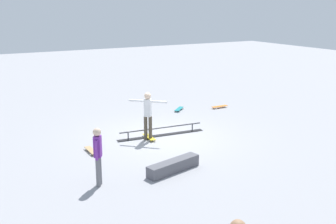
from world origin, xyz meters
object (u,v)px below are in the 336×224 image
object	(u,v)px
bystander_purple_shirt	(98,153)
loose_skateboard_natural	(91,150)
skateboard_main	(149,137)
skate_ledge	(173,166)
grind_rail	(161,132)
skater_main	(148,113)
loose_skateboard_teal	(179,109)
loose_skateboard_orange	(220,106)

from	to	relation	value
bystander_purple_shirt	loose_skateboard_natural	world-z (taller)	bystander_purple_shirt
skateboard_main	bystander_purple_shirt	distance (m)	4.04
skate_ledge	loose_skateboard_natural	size ratio (longest dim) A/B	2.18
skateboard_main	loose_skateboard_natural	world-z (taller)	same
grind_rail	bystander_purple_shirt	distance (m)	4.55
skater_main	skateboard_main	size ratio (longest dim) A/B	2.11
skateboard_main	loose_skateboard_teal	world-z (taller)	same
skater_main	skateboard_main	bearing A→B (deg)	90.89
skateboard_main	loose_skateboard_orange	distance (m)	5.42
skate_ledge	loose_skateboard_natural	world-z (taller)	skate_ledge
skater_main	loose_skateboard_natural	size ratio (longest dim) A/B	2.14
loose_skateboard_natural	loose_skateboard_teal	bearing A→B (deg)	121.28
bystander_purple_shirt	loose_skateboard_natural	distance (m)	2.66
grind_rail	skateboard_main	xyz separation A→B (m)	(0.58, 0.15, -0.06)
loose_skateboard_natural	skate_ledge	bearing A→B (deg)	30.29
skater_main	loose_skateboard_natural	bearing A→B (deg)	-131.12
skateboard_main	loose_skateboard_teal	xyz separation A→B (m)	(-2.99, -2.93, 0.00)
skate_ledge	loose_skateboard_teal	world-z (taller)	skate_ledge
bystander_purple_shirt	loose_skateboard_natural	bearing A→B (deg)	18.91
grind_rail	loose_skateboard_orange	bearing A→B (deg)	-146.70
skate_ledge	skateboard_main	bearing A→B (deg)	-103.18
skateboard_main	grind_rail	bearing A→B (deg)	-72.06
grind_rail	skate_ledge	distance (m)	3.32
skate_ledge	loose_skateboard_natural	bearing A→B (deg)	-59.36
skate_ledge	loose_skateboard_orange	distance (m)	7.68
grind_rail	skate_ledge	world-z (taller)	skate_ledge
skater_main	loose_skateboard_natural	distance (m)	2.36
grind_rail	skater_main	distance (m)	1.10
skate_ledge	skater_main	bearing A→B (deg)	-102.12
skater_main	grind_rail	bearing A→B (deg)	62.62
bystander_purple_shirt	loose_skateboard_natural	size ratio (longest dim) A/B	1.97
grind_rail	loose_skateboard_natural	xyz separation A→B (m)	(2.82, 0.44, -0.06)
skater_main	loose_skateboard_natural	world-z (taller)	skater_main
loose_skateboard_natural	loose_skateboard_teal	world-z (taller)	same
loose_skateboard_teal	grind_rail	bearing A→B (deg)	-172.97
skateboard_main	loose_skateboard_natural	bearing A→B (deg)	101.11
grind_rail	loose_skateboard_orange	world-z (taller)	grind_rail
grind_rail	bystander_purple_shirt	bearing A→B (deg)	45.83
skate_ledge	bystander_purple_shirt	size ratio (longest dim) A/B	1.11
grind_rail	loose_skateboard_teal	bearing A→B (deg)	-125.40
skate_ledge	grind_rail	bearing A→B (deg)	-112.34
loose_skateboard_natural	loose_skateboard_orange	bearing A→B (deg)	110.43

